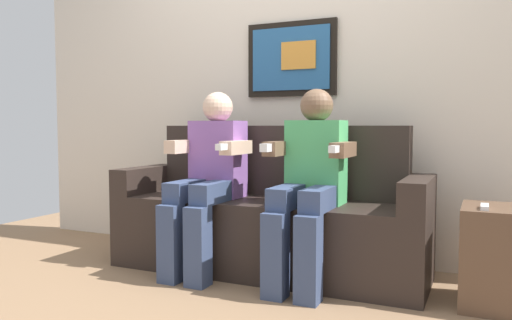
# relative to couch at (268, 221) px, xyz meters

# --- Properties ---
(ground_plane) EXTENTS (5.62, 5.62, 0.00)m
(ground_plane) POSITION_rel_couch_xyz_m (0.00, -0.33, -0.31)
(ground_plane) COLOR #8C6B4C
(back_wall_assembly) EXTENTS (4.32, 0.10, 2.60)m
(back_wall_assembly) POSITION_rel_couch_xyz_m (-0.00, 0.44, 0.99)
(back_wall_assembly) COLOR beige
(back_wall_assembly) RESTS_ON ground_plane
(couch) EXTENTS (1.92, 0.58, 0.90)m
(couch) POSITION_rel_couch_xyz_m (0.00, 0.00, 0.00)
(couch) COLOR #2D231E
(couch) RESTS_ON ground_plane
(person_on_left) EXTENTS (0.46, 0.56, 1.11)m
(person_on_left) POSITION_rel_couch_xyz_m (-0.32, -0.17, 0.29)
(person_on_left) COLOR #8C59A5
(person_on_left) RESTS_ON ground_plane
(person_on_right) EXTENTS (0.46, 0.56, 1.11)m
(person_on_right) POSITION_rel_couch_xyz_m (0.32, -0.17, 0.29)
(person_on_right) COLOR #4CB266
(person_on_right) RESTS_ON ground_plane
(side_table_right) EXTENTS (0.40, 0.40, 0.50)m
(side_table_right) POSITION_rel_couch_xyz_m (1.31, -0.11, -0.06)
(side_table_right) COLOR brown
(side_table_right) RESTS_ON ground_plane
(spare_remote_on_table) EXTENTS (0.04, 0.13, 0.02)m
(spare_remote_on_table) POSITION_rel_couch_xyz_m (1.22, -0.20, 0.20)
(spare_remote_on_table) COLOR white
(spare_remote_on_table) RESTS_ON side_table_right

